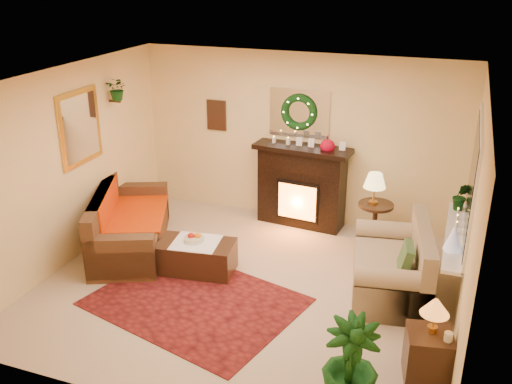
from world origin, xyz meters
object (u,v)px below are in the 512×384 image
(fireplace, at_px, (301,190))
(loveseat, at_px, (391,261))
(side_table_round, at_px, (374,224))
(end_table_square, at_px, (428,355))
(sofa, at_px, (130,220))
(coffee_table, at_px, (197,257))

(fireplace, xyz_separation_m, loveseat, (1.57, -1.52, -0.13))
(fireplace, xyz_separation_m, side_table_round, (1.19, -0.35, -0.22))
(fireplace, relative_size, end_table_square, 2.47)
(side_table_round, xyz_separation_m, end_table_square, (0.95, -2.67, -0.06))
(fireplace, distance_m, side_table_round, 1.26)
(fireplace, distance_m, end_table_square, 3.72)
(sofa, height_order, side_table_round, sofa)
(sofa, xyz_separation_m, end_table_square, (4.18, -1.42, -0.16))
(end_table_square, height_order, coffee_table, end_table_square)
(loveseat, bearing_deg, fireplace, 126.05)
(fireplace, bearing_deg, coffee_table, -109.80)
(loveseat, height_order, side_table_round, loveseat)
(fireplace, relative_size, side_table_round, 2.01)
(fireplace, xyz_separation_m, end_table_square, (2.14, -3.03, -0.28))
(fireplace, relative_size, loveseat, 0.86)
(sofa, bearing_deg, loveseat, -22.02)
(loveseat, relative_size, end_table_square, 2.88)
(sofa, bearing_deg, side_table_round, -2.12)
(sofa, height_order, fireplace, fireplace)
(sofa, height_order, loveseat, sofa)
(sofa, xyz_separation_m, side_table_round, (3.22, 1.25, -0.10))
(loveseat, xyz_separation_m, side_table_round, (-0.38, 1.17, -0.09))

